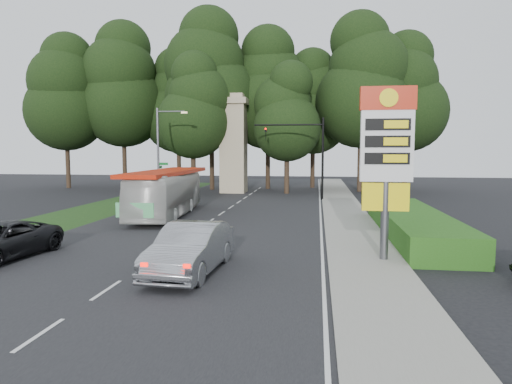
# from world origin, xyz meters

# --- Properties ---
(ground) EXTENTS (120.00, 120.00, 0.00)m
(ground) POSITION_xyz_m (0.00, 0.00, 0.00)
(ground) COLOR black
(ground) RESTS_ON ground
(road_surface) EXTENTS (14.00, 80.00, 0.02)m
(road_surface) POSITION_xyz_m (0.00, 12.00, 0.01)
(road_surface) COLOR black
(road_surface) RESTS_ON ground
(sidewalk_right) EXTENTS (3.00, 80.00, 0.12)m
(sidewalk_right) POSITION_xyz_m (8.50, 12.00, 0.06)
(sidewalk_right) COLOR gray
(sidewalk_right) RESTS_ON ground
(grass_verge_left) EXTENTS (5.00, 50.00, 0.02)m
(grass_verge_left) POSITION_xyz_m (-9.50, 18.00, 0.01)
(grass_verge_left) COLOR #193814
(grass_verge_left) RESTS_ON ground
(hedge) EXTENTS (3.00, 14.00, 1.20)m
(hedge) POSITION_xyz_m (11.50, 8.00, 0.60)
(hedge) COLOR #255416
(hedge) RESTS_ON ground
(gas_station_pylon) EXTENTS (2.10, 0.45, 6.85)m
(gas_station_pylon) POSITION_xyz_m (9.20, 1.99, 4.45)
(gas_station_pylon) COLOR #59595E
(gas_station_pylon) RESTS_ON ground
(traffic_signal_mast) EXTENTS (6.10, 0.35, 7.20)m
(traffic_signal_mast) POSITION_xyz_m (5.68, 24.00, 4.67)
(traffic_signal_mast) COLOR black
(traffic_signal_mast) RESTS_ON ground
(streetlight_signs) EXTENTS (2.75, 0.98, 8.00)m
(streetlight_signs) POSITION_xyz_m (-6.99, 22.01, 4.44)
(streetlight_signs) COLOR #59595E
(streetlight_signs) RESTS_ON ground
(monument) EXTENTS (3.00, 3.00, 10.05)m
(monument) POSITION_xyz_m (-2.00, 30.00, 5.10)
(monument) COLOR tan
(monument) RESTS_ON ground
(tree_far_west) EXTENTS (8.96, 8.96, 17.60)m
(tree_far_west) POSITION_xyz_m (-22.00, 33.00, 10.68)
(tree_far_west) COLOR #2D2116
(tree_far_west) RESTS_ON ground
(tree_west_mid) EXTENTS (9.80, 9.80, 19.25)m
(tree_west_mid) POSITION_xyz_m (-16.00, 35.00, 11.69)
(tree_west_mid) COLOR #2D2116
(tree_west_mid) RESTS_ON ground
(tree_west_near) EXTENTS (8.40, 8.40, 16.50)m
(tree_west_near) POSITION_xyz_m (-10.00, 37.00, 10.02)
(tree_west_near) COLOR #2D2116
(tree_west_near) RESTS_ON ground
(tree_center_left) EXTENTS (10.08, 10.08, 19.80)m
(tree_center_left) POSITION_xyz_m (-5.00, 33.00, 12.02)
(tree_center_left) COLOR #2D2116
(tree_center_left) RESTS_ON ground
(tree_center_right) EXTENTS (9.24, 9.24, 18.15)m
(tree_center_right) POSITION_xyz_m (1.00, 35.00, 11.02)
(tree_center_right) COLOR #2D2116
(tree_center_right) RESTS_ON ground
(tree_east_near) EXTENTS (8.12, 8.12, 15.95)m
(tree_east_near) POSITION_xyz_m (6.00, 37.00, 9.68)
(tree_east_near) COLOR #2D2116
(tree_east_near) RESTS_ON ground
(tree_east_mid) EXTENTS (9.52, 9.52, 18.70)m
(tree_east_mid) POSITION_xyz_m (11.00, 33.00, 11.35)
(tree_east_mid) COLOR #2D2116
(tree_east_mid) RESTS_ON ground
(tree_far_east) EXTENTS (8.68, 8.68, 17.05)m
(tree_far_east) POSITION_xyz_m (16.00, 35.00, 10.35)
(tree_far_east) COLOR #2D2116
(tree_far_east) RESTS_ON ground
(tree_monument_left) EXTENTS (7.28, 7.28, 14.30)m
(tree_monument_left) POSITION_xyz_m (-6.00, 29.00, 8.68)
(tree_monument_left) COLOR #2D2116
(tree_monument_left) RESTS_ON ground
(tree_monument_right) EXTENTS (6.72, 6.72, 13.20)m
(tree_monument_right) POSITION_xyz_m (3.50, 29.50, 8.01)
(tree_monument_right) COLOR #2D2116
(tree_monument_right) RESTS_ON ground
(transit_bus) EXTENTS (3.48, 11.16, 3.06)m
(transit_bus) POSITION_xyz_m (-3.42, 12.94, 1.53)
(transit_bus) COLOR beige
(transit_bus) RESTS_ON ground
(sedan_silver) EXTENTS (2.20, 5.52, 1.79)m
(sedan_silver) POSITION_xyz_m (2.06, -0.60, 0.89)
(sedan_silver) COLOR #9EA0A5
(sedan_silver) RESTS_ON ground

